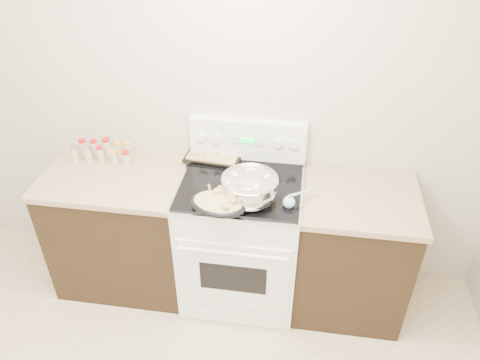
# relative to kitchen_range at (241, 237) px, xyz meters

# --- Properties ---
(room_shell) EXTENTS (4.10, 3.60, 2.75)m
(room_shell) POSITION_rel_kitchen_range_xyz_m (-0.35, -1.42, 1.21)
(room_shell) COLOR beige
(room_shell) RESTS_ON ground
(counter_left) EXTENTS (0.93, 0.67, 0.92)m
(counter_left) POSITION_rel_kitchen_range_xyz_m (-0.83, 0.01, -0.03)
(counter_left) COLOR black
(counter_left) RESTS_ON ground
(counter_right) EXTENTS (0.73, 0.67, 0.92)m
(counter_right) POSITION_rel_kitchen_range_xyz_m (0.73, 0.01, -0.03)
(counter_right) COLOR black
(counter_right) RESTS_ON ground
(kitchen_range) EXTENTS (0.78, 0.73, 1.22)m
(kitchen_range) POSITION_rel_kitchen_range_xyz_m (0.00, 0.00, 0.00)
(kitchen_range) COLOR white
(kitchen_range) RESTS_ON ground
(mixing_bowl) EXTENTS (0.39, 0.39, 0.19)m
(mixing_bowl) POSITION_rel_kitchen_range_xyz_m (0.07, -0.16, 0.53)
(mixing_bowl) COLOR silver
(mixing_bowl) RESTS_ON kitchen_range
(roasting_pan) EXTENTS (0.37, 0.29, 0.12)m
(roasting_pan) POSITION_rel_kitchen_range_xyz_m (-0.09, -0.28, 0.50)
(roasting_pan) COLOR black
(roasting_pan) RESTS_ON kitchen_range
(baking_sheet) EXTENTS (0.39, 0.29, 0.06)m
(baking_sheet) POSITION_rel_kitchen_range_xyz_m (-0.23, 0.27, 0.47)
(baking_sheet) COLOR black
(baking_sheet) RESTS_ON kitchen_range
(wooden_spoon) EXTENTS (0.11, 0.25, 0.04)m
(wooden_spoon) POSITION_rel_kitchen_range_xyz_m (-0.17, -0.26, 0.46)
(wooden_spoon) COLOR tan
(wooden_spoon) RESTS_ON kitchen_range
(blue_ladle) EXTENTS (0.20, 0.20, 0.09)m
(blue_ladle) POSITION_rel_kitchen_range_xyz_m (0.32, -0.18, 0.48)
(blue_ladle) COLOR #8CC3D2
(blue_ladle) RESTS_ON kitchen_range
(spice_jars) EXTENTS (0.40, 0.15, 0.13)m
(spice_jars) POSITION_rel_kitchen_range_xyz_m (-0.95, 0.16, 0.49)
(spice_jars) COLOR #BFB28C
(spice_jars) RESTS_ON counter_left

